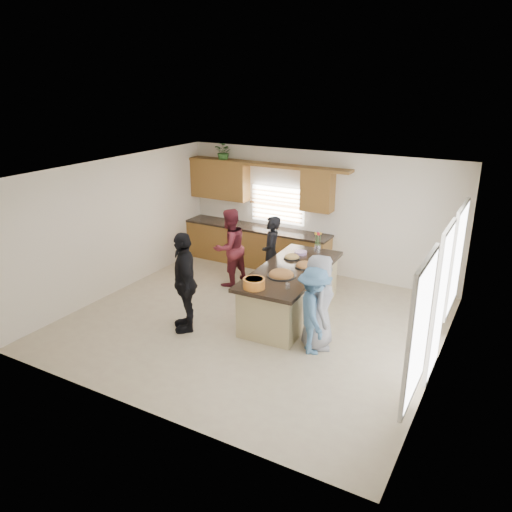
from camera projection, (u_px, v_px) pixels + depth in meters
The scene contains 18 objects.
floor at pixel (253, 322), 9.29m from camera, with size 6.50×6.50×0.00m, color #C8B994.
room_shell at pixel (252, 224), 8.65m from camera, with size 6.52×6.02×2.81m.
back_cabinetry at pixel (255, 228), 11.90m from camera, with size 4.08×0.66×2.46m.
right_wall_glazing at pixel (440, 293), 7.25m from camera, with size 0.06×4.00×2.25m.
island at pixel (291, 293), 9.43m from camera, with size 1.26×2.74×0.95m.
platter_front at pixel (281, 275), 8.89m from camera, with size 0.50×0.50×0.20m.
platter_mid at pixel (305, 266), 9.33m from camera, with size 0.38×0.38×0.16m.
platter_back at pixel (292, 257), 9.77m from camera, with size 0.32×0.32×0.13m.
salad_bowl at pixel (254, 283), 8.38m from camera, with size 0.37×0.37×0.17m.
clear_cup at pixel (288, 286), 8.37m from camera, with size 0.08×0.08×0.09m, color white.
plate_stack at pixel (301, 253), 10.02m from camera, with size 0.25×0.25×0.06m, color #BC8CCC.
flower_vase at pixel (318, 242), 10.09m from camera, with size 0.14×0.14×0.42m.
potted_plant at pixel (224, 152), 11.80m from camera, with size 0.42×0.36×0.47m, color #38702D.
woman_left_back at pixel (271, 254), 10.46m from camera, with size 0.59×0.39×1.62m, color black.
woman_left_mid at pixel (230, 247), 10.73m from camera, with size 0.82×0.64×1.70m, color maroon.
woman_left_front at pixel (185, 282), 8.77m from camera, with size 1.07×0.44×1.82m, color black.
woman_right_back at pixel (314, 310), 8.06m from camera, with size 0.96×0.55×1.49m, color #40668B.
woman_right_front at pixel (318, 302), 8.20m from camera, with size 0.80×0.52×1.63m, color gray.
Camera 1 is at (4.10, -7.24, 4.31)m, focal length 35.00 mm.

